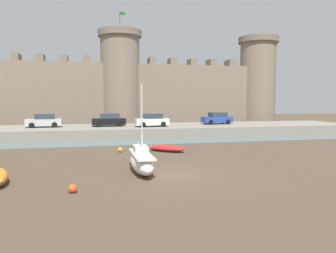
{
  "coord_description": "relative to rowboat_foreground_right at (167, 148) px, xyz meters",
  "views": [
    {
      "loc": [
        -4.63,
        -19.14,
        4.47
      ],
      "look_at": [
        1.06,
        5.13,
        2.5
      ],
      "focal_mm": 35.0,
      "sensor_mm": 36.0,
      "label": 1
    }
  ],
  "objects": [
    {
      "name": "mooring_buoy_mid_mud",
      "position": [
        -4.05,
        0.48,
        -0.09
      ],
      "size": [
        0.42,
        0.42,
        0.42
      ],
      "primitive_type": "sphere",
      "color": "orange",
      "rests_on": "ground"
    },
    {
      "name": "sailboat_foreground_left",
      "position": [
        -3.41,
        -7.7,
        0.37
      ],
      "size": [
        1.32,
        5.38,
        5.53
      ],
      "color": "silver",
      "rests_on": "ground"
    },
    {
      "name": "car_quay_west",
      "position": [
        10.4,
        14.28,
        1.74
      ],
      "size": [
        4.21,
        2.09,
        1.62
      ],
      "color": "#263F99",
      "rests_on": "quay_road"
    },
    {
      "name": "ground_plane",
      "position": [
        -1.79,
        -8.74,
        -0.3
      ],
      "size": [
        160.0,
        160.0,
        0.0
      ],
      "primitive_type": "plane",
      "color": "#4C3D2D"
    },
    {
      "name": "mooring_buoy_near_channel",
      "position": [
        -7.38,
        -11.67,
        -0.09
      ],
      "size": [
        0.43,
        0.43,
        0.43
      ],
      "primitive_type": "sphere",
      "color": "#E04C1E",
      "rests_on": "ground"
    },
    {
      "name": "quay_road",
      "position": [
        -1.79,
        13.57,
        0.33
      ],
      "size": [
        60.49,
        10.0,
        1.26
      ],
      "primitive_type": "cube",
      "color": "gray",
      "rests_on": "ground"
    },
    {
      "name": "car_quay_centre_west",
      "position": [
        -12.04,
        14.0,
        1.74
      ],
      "size": [
        4.21,
        2.09,
        1.62
      ],
      "color": "#B2B5B7",
      "rests_on": "quay_road"
    },
    {
      "name": "castle",
      "position": [
        -1.79,
        25.49,
        6.45
      ],
      "size": [
        55.4,
        6.91,
        18.57
      ],
      "color": "#7A6B5B",
      "rests_on": "ground"
    },
    {
      "name": "car_quay_east",
      "position": [
        0.88,
        11.99,
        1.74
      ],
      "size": [
        4.21,
        2.09,
        1.62
      ],
      "color": "silver",
      "rests_on": "quay_road"
    },
    {
      "name": "water_channel",
      "position": [
        -1.79,
        6.32,
        -0.25
      ],
      "size": [
        80.0,
        4.5,
        0.1
      ],
      "primitive_type": "cube",
      "color": "slate",
      "rests_on": "ground"
    },
    {
      "name": "car_quay_centre_east",
      "position": [
        -4.29,
        13.74,
        1.74
      ],
      "size": [
        4.21,
        2.09,
        1.62
      ],
      "color": "black",
      "rests_on": "quay_road"
    },
    {
      "name": "rowboat_foreground_right",
      "position": [
        0.0,
        0.0,
        0.0
      ],
      "size": [
        3.52,
        3.41,
        0.57
      ],
      "color": "red",
      "rests_on": "ground"
    }
  ]
}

